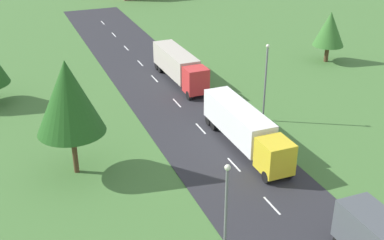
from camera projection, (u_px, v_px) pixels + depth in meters
road at (290, 226)px, 34.93m from camera, size 10.00×140.00×0.06m
lane_marking_centre at (301, 238)px, 33.75m from camera, size 0.16×124.83×0.01m
truck_second at (245, 127)px, 44.35m from camera, size 2.58×12.77×3.49m
truck_third at (179, 65)px, 59.06m from camera, size 2.72×11.90×3.52m
lamppost_second at (226, 216)px, 28.86m from camera, size 0.36×0.36×7.79m
lamppost_third at (266, 79)px, 48.45m from camera, size 0.36×0.36×7.96m
tree_oak at (330, 29)px, 64.89m from camera, size 4.06×4.06×6.69m
tree_maple at (68, 97)px, 38.62m from camera, size 5.45×5.45×9.74m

